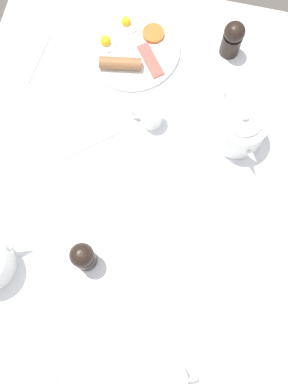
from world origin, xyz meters
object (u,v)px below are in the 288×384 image
(teapot_near, at_px, (239,127))
(fork_by_plate, at_px, (90,144))
(breakfast_plate, at_px, (130,47))
(creamer_jug, at_px, (151,115))
(pepper_grinder, at_px, (233,38))
(spoon_for_tea, at_px, (37,59))
(salt_grinder, at_px, (83,257))
(knife_by_plate, at_px, (67,347))
(teacup_with_saucer_left, at_px, (165,379))

(teapot_near, bearing_deg, fork_by_plate, -103.36)
(fork_by_plate, bearing_deg, teapot_near, -163.72)
(breakfast_plate, xyz_separation_m, teapot_near, (-0.32, 0.18, 0.04))
(creamer_jug, distance_m, fork_by_plate, 0.17)
(pepper_grinder, xyz_separation_m, spoon_for_tea, (0.49, 0.14, -0.06))
(spoon_for_tea, bearing_deg, salt_grinder, 118.44)
(spoon_for_tea, bearing_deg, knife_by_plate, 111.68)
(teapot_near, xyz_separation_m, salt_grinder, (0.29, 0.39, 0.01))
(salt_grinder, bearing_deg, teacup_with_saucer_left, 137.90)
(teapot_near, distance_m, salt_grinder, 0.48)
(teacup_with_saucer_left, height_order, salt_grinder, salt_grinder)
(knife_by_plate, bearing_deg, teapot_near, -115.70)
(teacup_with_saucer_left, xyz_separation_m, creamer_jug, (0.16, -0.59, 0.01))
(breakfast_plate, height_order, teapot_near, teapot_near)
(teacup_with_saucer_left, bearing_deg, pepper_grinder, -89.82)
(breakfast_plate, xyz_separation_m, spoon_for_tea, (0.23, 0.09, -0.01))
(teacup_with_saucer_left, distance_m, knife_by_plate, 0.23)
(breakfast_plate, relative_size, teacup_with_saucer_left, 1.67)
(teapot_near, distance_m, teacup_with_saucer_left, 0.60)
(creamer_jug, relative_size, pepper_grinder, 0.73)
(pepper_grinder, relative_size, fork_by_plate, 0.84)
(spoon_for_tea, bearing_deg, creamer_jug, 162.24)
(pepper_grinder, bearing_deg, breakfast_plate, 11.45)
(teapot_near, relative_size, pepper_grinder, 1.74)
(breakfast_plate, height_order, salt_grinder, salt_grinder)
(creamer_jug, height_order, fork_by_plate, creamer_jug)
(creamer_jug, xyz_separation_m, pepper_grinder, (-0.16, -0.24, 0.03))
(knife_by_plate, bearing_deg, spoon_for_tea, -68.32)
(teacup_with_saucer_left, xyz_separation_m, knife_by_plate, (0.22, -0.01, -0.02))
(fork_by_plate, bearing_deg, creamer_jug, -144.61)
(fork_by_plate, bearing_deg, breakfast_plate, -97.19)
(spoon_for_tea, bearing_deg, teapot_near, 169.84)
(teacup_with_saucer_left, relative_size, salt_grinder, 1.41)
(fork_by_plate, distance_m, knife_by_plate, 0.48)
(teapot_near, distance_m, creamer_jug, 0.22)
(salt_grinder, bearing_deg, creamer_jug, -100.33)
(knife_by_plate, bearing_deg, breakfast_plate, -87.29)
(creamer_jug, height_order, knife_by_plate, creamer_jug)
(creamer_jug, xyz_separation_m, salt_grinder, (0.07, 0.38, 0.03))
(teacup_with_saucer_left, distance_m, salt_grinder, 0.31)
(salt_grinder, bearing_deg, spoon_for_tea, -61.56)
(teacup_with_saucer_left, bearing_deg, spoon_for_tea, -54.55)
(pepper_grinder, height_order, fork_by_plate, pepper_grinder)
(breakfast_plate, relative_size, creamer_jug, 3.25)
(salt_grinder, bearing_deg, knife_by_plate, 92.20)
(salt_grinder, relative_size, spoon_for_tea, 0.77)
(teacup_with_saucer_left, relative_size, knife_by_plate, 0.73)
(teacup_with_saucer_left, xyz_separation_m, pepper_grinder, (0.00, -0.83, 0.03))
(breakfast_plate, height_order, teacup_with_saucer_left, teacup_with_saucer_left)
(creamer_jug, bearing_deg, knife_by_plate, 83.87)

